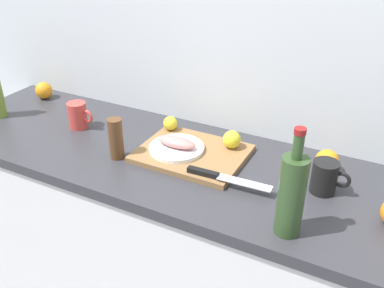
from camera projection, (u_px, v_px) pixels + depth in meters
name	position (u px, v px, depth m)	size (l,w,h in m)	color
back_wall	(211.00, 41.00, 1.64)	(3.20, 0.05, 2.50)	silver
kitchen_counter	(174.00, 249.00, 1.78)	(2.00, 0.60, 0.90)	white
cutting_board	(192.00, 153.00, 1.56)	(0.38, 0.30, 0.02)	olive
white_plate	(177.00, 148.00, 1.56)	(0.20, 0.20, 0.01)	white
fish_fillet	(176.00, 142.00, 1.55)	(0.15, 0.07, 0.04)	tan
chef_knife	(218.00, 176.00, 1.39)	(0.29, 0.04, 0.02)	silver
lemon_0	(232.00, 139.00, 1.56)	(0.07, 0.07, 0.07)	yellow
lemon_1	(170.00, 123.00, 1.69)	(0.06, 0.06, 0.06)	yellow
wine_bottle	(291.00, 194.00, 1.14)	(0.07, 0.07, 0.33)	#2D4723
coffee_mug_1	(325.00, 177.00, 1.34)	(0.12, 0.08, 0.11)	black
coffee_mug_2	(78.00, 115.00, 1.74)	(0.12, 0.08, 0.11)	#CC3F38
orange_0	(327.00, 161.00, 1.45)	(0.08, 0.08, 0.08)	orange
orange_1	(44.00, 90.00, 2.02)	(0.08, 0.08, 0.08)	orange
pepper_mill	(116.00, 139.00, 1.52)	(0.05, 0.05, 0.15)	brown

